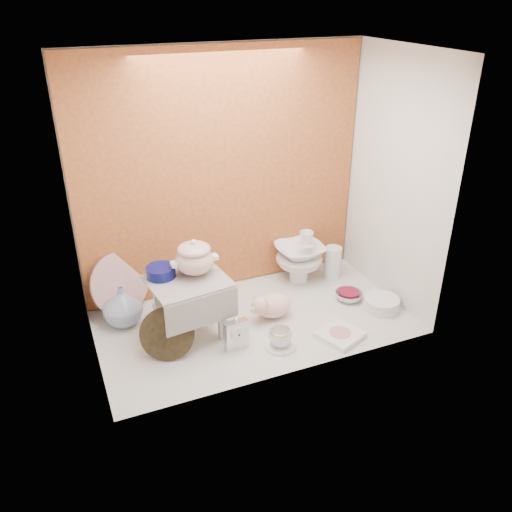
{
  "coord_description": "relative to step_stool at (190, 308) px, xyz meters",
  "views": [
    {
      "loc": [
        -1.0,
        -2.41,
        1.78
      ],
      "look_at": [
        0.02,
        0.02,
        0.42
      ],
      "focal_mm": 37.17,
      "sensor_mm": 36.0,
      "label": 1
    }
  ],
  "objects": [
    {
      "name": "ground",
      "position": [
        0.38,
        -0.02,
        -0.18
      ],
      "size": [
        1.8,
        1.8,
        0.0
      ],
      "primitive_type": "plane",
      "color": "silver",
      "rests_on": "ground"
    },
    {
      "name": "niche_shell",
      "position": [
        0.38,
        0.16,
        0.75
      ],
      "size": [
        1.86,
        1.03,
        1.53
      ],
      "color": "#BF642F",
      "rests_on": "ground"
    },
    {
      "name": "step_stool",
      "position": [
        0.0,
        0.0,
        0.0
      ],
      "size": [
        0.46,
        0.41,
        0.36
      ],
      "primitive_type": null,
      "rotation": [
        0.0,
        0.0,
        0.13
      ],
      "color": "silver",
      "rests_on": "ground"
    },
    {
      "name": "soup_tureen",
      "position": [
        0.06,
        0.05,
        0.28
      ],
      "size": [
        0.3,
        0.3,
        0.21
      ],
      "primitive_type": null,
      "rotation": [
        0.0,
        0.0,
        0.24
      ],
      "color": "white",
      "rests_on": "step_stool"
    },
    {
      "name": "cobalt_bowl",
      "position": [
        -0.12,
        0.09,
        0.21
      ],
      "size": [
        0.17,
        0.17,
        0.06
      ],
      "primitive_type": "cylinder",
      "rotation": [
        0.0,
        0.0,
        -0.04
      ],
      "color": "#0A0E4F",
      "rests_on": "step_stool"
    },
    {
      "name": "floral_platter",
      "position": [
        -0.31,
        0.41,
        0.01
      ],
      "size": [
        0.4,
        0.28,
        0.37
      ],
      "primitive_type": null,
      "rotation": [
        0.0,
        0.0,
        0.43
      ],
      "color": "silver",
      "rests_on": "ground"
    },
    {
      "name": "blue_white_vase",
      "position": [
        -0.33,
        0.26,
        -0.06
      ],
      "size": [
        0.27,
        0.27,
        0.24
      ],
      "primitive_type": "imported",
      "rotation": [
        0.0,
        0.0,
        -0.21
      ],
      "color": "white",
      "rests_on": "ground"
    },
    {
      "name": "lacquer_tray",
      "position": [
        -0.17,
        -0.14,
        -0.04
      ],
      "size": [
        0.31,
        0.21,
        0.27
      ],
      "primitive_type": null,
      "rotation": [
        0.0,
        0.0,
        -0.32
      ],
      "color": "black",
      "rests_on": "ground"
    },
    {
      "name": "mantel_clock",
      "position": [
        0.19,
        -0.22,
        -0.08
      ],
      "size": [
        0.14,
        0.06,
        0.19
      ],
      "primitive_type": "cube",
      "rotation": [
        0.0,
        0.0,
        0.09
      ],
      "color": "silver",
      "rests_on": "ground"
    },
    {
      "name": "plush_pig",
      "position": [
        0.51,
        -0.02,
        -0.1
      ],
      "size": [
        0.3,
        0.23,
        0.16
      ],
      "primitive_type": "ellipsoid",
      "rotation": [
        0.0,
        0.0,
        -0.17
      ],
      "color": "beige",
      "rests_on": "ground"
    },
    {
      "name": "teacup_saucer",
      "position": [
        0.42,
        -0.3,
        -0.17
      ],
      "size": [
        0.21,
        0.21,
        0.01
      ],
      "primitive_type": "cylinder",
      "rotation": [
        0.0,
        0.0,
        0.25
      ],
      "color": "white",
      "rests_on": "ground"
    },
    {
      "name": "gold_rim_teacup",
      "position": [
        0.42,
        -0.3,
        -0.12
      ],
      "size": [
        0.13,
        0.13,
        0.1
      ],
      "primitive_type": "imported",
      "rotation": [
        0.0,
        0.0,
        0.01
      ],
      "color": "white",
      "rests_on": "teacup_saucer"
    },
    {
      "name": "lattice_dish",
      "position": [
        0.76,
        -0.35,
        -0.16
      ],
      "size": [
        0.29,
        0.29,
        0.03
      ],
      "primitive_type": "cube",
      "rotation": [
        0.0,
        0.0,
        0.39
      ],
      "color": "white",
      "rests_on": "ground"
    },
    {
      "name": "dinner_plate_stack",
      "position": [
        1.15,
        -0.2,
        -0.14
      ],
      "size": [
        0.3,
        0.3,
        0.07
      ],
      "primitive_type": "cylinder",
      "rotation": [
        0.0,
        0.0,
        0.38
      ],
      "color": "white",
      "rests_on": "ground"
    },
    {
      "name": "crystal_bowl",
      "position": [
        1.02,
        -0.03,
        -0.15
      ],
      "size": [
        0.2,
        0.2,
        0.05
      ],
      "primitive_type": "imported",
      "rotation": [
        0.0,
        0.0,
        0.2
      ],
      "color": "silver",
      "rests_on": "ground"
    },
    {
      "name": "clear_glass_vase",
      "position": [
        1.07,
        0.27,
        -0.07
      ],
      "size": [
        0.15,
        0.15,
        0.22
      ],
      "primitive_type": "cylinder",
      "rotation": [
        0.0,
        0.0,
        0.39
      ],
      "color": "silver",
      "rests_on": "ground"
    },
    {
      "name": "porcelain_tower",
      "position": [
        0.84,
        0.32,
        -0.0
      ],
      "size": [
        0.4,
        0.4,
        0.35
      ],
      "primitive_type": null,
      "rotation": [
        0.0,
        0.0,
        -0.34
      ],
      "color": "white",
      "rests_on": "ground"
    }
  ]
}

